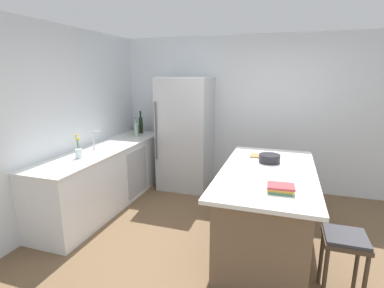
% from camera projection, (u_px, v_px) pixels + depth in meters
% --- Properties ---
extents(ground_plane, '(7.20, 7.20, 0.00)m').
position_uv_depth(ground_plane, '(232.00, 256.00, 3.23)').
color(ground_plane, brown).
extents(wall_rear, '(6.00, 0.10, 2.60)m').
position_uv_depth(wall_rear, '(258.00, 114.00, 5.00)').
color(wall_rear, silver).
rests_on(wall_rear, ground_plane).
extents(wall_left, '(0.10, 6.00, 2.60)m').
position_uv_depth(wall_left, '(42.00, 128.00, 3.66)').
color(wall_left, silver).
rests_on(wall_left, ground_plane).
extents(counter_run_left, '(0.68, 2.70, 0.90)m').
position_uv_depth(counter_run_left, '(107.00, 176.00, 4.46)').
color(counter_run_left, white).
rests_on(counter_run_left, ground_plane).
extents(kitchen_island, '(1.02, 2.00, 0.92)m').
position_uv_depth(kitchen_island, '(266.00, 208.00, 3.35)').
color(kitchen_island, '#7A6047').
rests_on(kitchen_island, ground_plane).
extents(refrigerator, '(0.85, 0.76, 1.92)m').
position_uv_depth(refrigerator, '(186.00, 134.00, 5.05)').
color(refrigerator, '#B7BABF').
rests_on(refrigerator, ground_plane).
extents(bar_stool, '(0.36, 0.36, 0.63)m').
position_uv_depth(bar_stool, '(344.00, 247.00, 2.52)').
color(bar_stool, '#473828').
rests_on(bar_stool, ground_plane).
extents(sink_faucet, '(0.15, 0.05, 0.30)m').
position_uv_depth(sink_faucet, '(94.00, 139.00, 4.16)').
color(sink_faucet, silver).
rests_on(sink_faucet, counter_run_left).
extents(flower_vase, '(0.09, 0.09, 0.32)m').
position_uv_depth(flower_vase, '(78.00, 151.00, 3.77)').
color(flower_vase, silver).
rests_on(flower_vase, counter_run_left).
extents(whiskey_bottle, '(0.08, 0.08, 0.27)m').
position_uv_depth(whiskey_bottle, '(141.00, 127.00, 5.47)').
color(whiskey_bottle, brown).
rests_on(whiskey_bottle, counter_run_left).
extents(wine_bottle, '(0.07, 0.07, 0.41)m').
position_uv_depth(wine_bottle, '(141.00, 124.00, 5.37)').
color(wine_bottle, '#19381E').
rests_on(wine_bottle, counter_run_left).
extents(hot_sauce_bottle, '(0.05, 0.05, 0.25)m').
position_uv_depth(hot_sauce_bottle, '(137.00, 129.00, 5.30)').
color(hot_sauce_bottle, red).
rests_on(hot_sauce_bottle, counter_run_left).
extents(vinegar_bottle, '(0.05, 0.05, 0.25)m').
position_uv_depth(vinegar_bottle, '(136.00, 129.00, 5.21)').
color(vinegar_bottle, '#994C23').
rests_on(vinegar_bottle, counter_run_left).
extents(gin_bottle, '(0.07, 0.07, 0.32)m').
position_uv_depth(gin_bottle, '(136.00, 129.00, 5.10)').
color(gin_bottle, '#8CB79E').
rests_on(gin_bottle, counter_run_left).
extents(cookbook_stack, '(0.25, 0.20, 0.07)m').
position_uv_depth(cookbook_stack, '(281.00, 188.00, 2.64)').
color(cookbook_stack, '#4C7F60').
rests_on(cookbook_stack, kitchen_island).
extents(mixing_bowl, '(0.25, 0.25, 0.10)m').
position_uv_depth(mixing_bowl, '(269.00, 158.00, 3.53)').
color(mixing_bowl, black).
rests_on(mixing_bowl, kitchen_island).
extents(cutting_board, '(0.37, 0.21, 0.02)m').
position_uv_depth(cutting_board, '(264.00, 156.00, 3.77)').
color(cutting_board, '#9E7042').
rests_on(cutting_board, kitchen_island).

